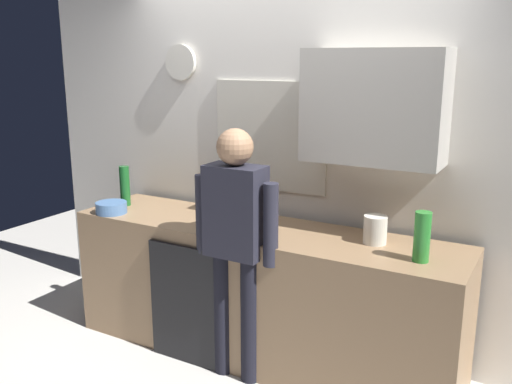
{
  "coord_description": "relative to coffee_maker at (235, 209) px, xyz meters",
  "views": [
    {
      "loc": [
        1.68,
        -2.72,
        2.0
      ],
      "look_at": [
        -0.0,
        0.25,
        1.17
      ],
      "focal_mm": 38.82,
      "sensor_mm": 36.0,
      "label": 1
    }
  ],
  "objects": [
    {
      "name": "cup_white_mug",
      "position": [
        -0.36,
        0.27,
        -0.1
      ],
      "size": [
        0.08,
        0.08,
        0.1
      ],
      "primitive_type": "cylinder",
      "color": "white",
      "rests_on": "kitchen_counter"
    },
    {
      "name": "person_at_sink",
      "position": [
        0.1,
        -0.17,
        -0.11
      ],
      "size": [
        0.57,
        0.22,
        1.6
      ],
      "rotation": [
        0.0,
        0.0,
        -0.02
      ],
      "color": "black",
      "rests_on": "ground_plane"
    },
    {
      "name": "back_wall_assembly",
      "position": [
        0.19,
        0.53,
        0.3
      ],
      "size": [
        4.27,
        0.42,
        2.6
      ],
      "color": "white",
      "rests_on": "ground_plane"
    },
    {
      "name": "mixing_bowl",
      "position": [
        -1.0,
        -0.08,
        -0.11
      ],
      "size": [
        0.22,
        0.22,
        0.08
      ],
      "primitive_type": "cylinder",
      "color": "#4C72A5",
      "rests_on": "kitchen_counter"
    },
    {
      "name": "bottle_clear_soda",
      "position": [
        1.16,
        0.04,
        -0.01
      ],
      "size": [
        0.09,
        0.09,
        0.28
      ],
      "primitive_type": "cylinder",
      "color": "#2D8C33",
      "rests_on": "kitchen_counter"
    },
    {
      "name": "cup_terracotta_mug",
      "position": [
        -0.03,
        0.29,
        -0.1
      ],
      "size": [
        0.08,
        0.08,
        0.09
      ],
      "primitive_type": "cylinder",
      "color": "#B26647",
      "rests_on": "kitchen_counter"
    },
    {
      "name": "bottle_dark_sauce",
      "position": [
        -0.43,
        0.34,
        -0.06
      ],
      "size": [
        0.06,
        0.06,
        0.18
      ],
      "primitive_type": "cylinder",
      "color": "black",
      "rests_on": "kitchen_counter"
    },
    {
      "name": "storage_canister",
      "position": [
        0.85,
        0.21,
        -0.06
      ],
      "size": [
        0.14,
        0.14,
        0.17
      ],
      "primitive_type": "cylinder",
      "color": "silver",
      "rests_on": "kitchen_counter"
    },
    {
      "name": "dishwasher_panel",
      "position": [
        -0.27,
        -0.2,
        -0.65
      ],
      "size": [
        0.56,
        0.02,
        0.82
      ],
      "primitive_type": "cube",
      "color": "black",
      "rests_on": "ground_plane"
    },
    {
      "name": "ground_plane",
      "position": [
        0.1,
        -0.17,
        -1.06
      ],
      "size": [
        8.0,
        8.0,
        0.0
      ],
      "primitive_type": "plane",
      "color": "silver"
    },
    {
      "name": "bottle_green_wine",
      "position": [
        -1.05,
        0.14,
        0.0
      ],
      "size": [
        0.07,
        0.07,
        0.3
      ],
      "primitive_type": "cylinder",
      "color": "#195923",
      "rests_on": "kitchen_counter"
    },
    {
      "name": "coffee_maker",
      "position": [
        0.0,
        0.0,
        0.0
      ],
      "size": [
        0.2,
        0.2,
        0.33
      ],
      "color": "black",
      "rests_on": "kitchen_counter"
    },
    {
      "name": "kitchen_counter",
      "position": [
        0.1,
        0.13,
        -0.6
      ],
      "size": [
        2.67,
        0.64,
        0.91
      ],
      "primitive_type": "cube",
      "color": "#937251",
      "rests_on": "ground_plane"
    }
  ]
}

